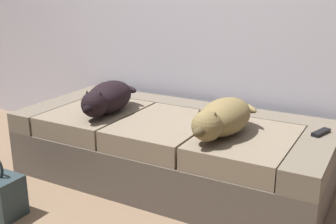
# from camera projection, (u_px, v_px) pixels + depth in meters

# --- Properties ---
(couch) EXTENTS (2.03, 0.92, 0.43)m
(couch) POSITION_uv_depth(u_px,v_px,m) (172.00, 148.00, 2.79)
(couch) COLOR #564D45
(couch) RESTS_ON ground
(dog_dark) EXTENTS (0.33, 0.60, 0.21)m
(dog_dark) POSITION_uv_depth(u_px,v_px,m) (107.00, 98.00, 2.79)
(dog_dark) COLOR black
(dog_dark) RESTS_ON couch
(dog_tan) EXTENTS (0.30, 0.61, 0.21)m
(dog_tan) POSITION_uv_depth(u_px,v_px,m) (222.00, 118.00, 2.37)
(dog_tan) COLOR olive
(dog_tan) RESTS_ON couch
(tv_remote) EXTENTS (0.09, 0.16, 0.02)m
(tv_remote) POSITION_uv_depth(u_px,v_px,m) (321.00, 132.00, 2.42)
(tv_remote) COLOR black
(tv_remote) RESTS_ON couch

